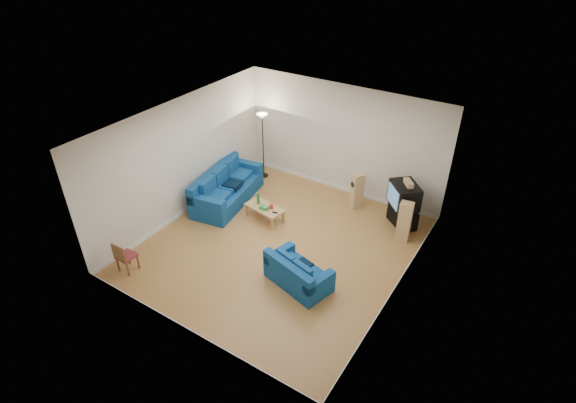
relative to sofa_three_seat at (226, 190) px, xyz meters
The scene contains 16 objects.
room 2.87m from the sofa_three_seat, 20.94° to the right, with size 6.01×6.51×3.21m.
sofa_three_seat is the anchor object (origin of this frame).
sofa_loveseat 3.98m from the sofa_three_seat, 27.75° to the right, with size 1.61×1.16×0.73m.
coffee_table 1.47m from the sofa_three_seat, ahead, with size 1.13×0.70×0.39m.
bottle 1.25m from the sofa_three_seat, ahead, with size 0.07×0.07×0.32m, color #197233.
tissue_box 1.54m from the sofa_three_seat, ahead, with size 0.24×0.13×0.10m, color green.
red_canister 1.67m from the sofa_three_seat, ahead, with size 0.10×0.10×0.14m, color red.
remote 1.87m from the sofa_three_seat, ahead, with size 0.15×0.05×0.02m, color black.
tv_stand 4.92m from the sofa_three_seat, 18.94° to the left, with size 0.82×0.46×0.50m, color black.
av_receiver 4.98m from the sofa_three_seat, 19.41° to the left, with size 0.42×0.34×0.10m, color black.
television 4.90m from the sofa_three_seat, 18.52° to the left, with size 0.99×1.00×0.63m.
centre_speaker 5.02m from the sofa_three_seat, 18.41° to the left, with size 0.37×0.15×0.13m, color tan.
speaker_left 3.68m from the sofa_three_seat, 27.21° to the left, with size 0.37×0.39×1.05m.
speaker_right 4.99m from the sofa_three_seat, 11.32° to the left, with size 0.36×0.29×1.08m.
floor_lamp 2.22m from the sofa_three_seat, 87.56° to the left, with size 0.35×0.35×2.05m.
dining_chair 3.59m from the sofa_three_seat, 90.13° to the right, with size 0.39×0.39×0.80m.
Camera 1 is at (4.90, -7.26, 6.95)m, focal length 28.00 mm.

